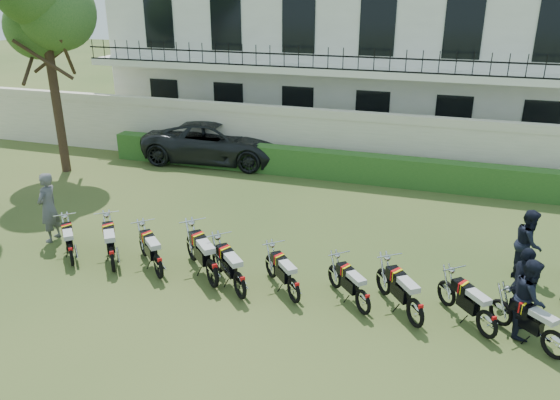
{
  "coord_description": "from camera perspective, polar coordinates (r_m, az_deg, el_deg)",
  "views": [
    {
      "loc": [
        4.53,
        -10.93,
        6.48
      ],
      "look_at": [
        0.26,
        2.27,
        0.99
      ],
      "focal_mm": 35.0,
      "sensor_mm": 36.0,
      "label": 1
    }
  ],
  "objects": [
    {
      "name": "hedge",
      "position": [
        19.41,
        6.6,
        3.53
      ],
      "size": [
        18.0,
        0.6,
        1.0
      ],
      "primitive_type": "cube",
      "color": "#204E1C",
      "rests_on": "ground"
    },
    {
      "name": "inspector",
      "position": [
        15.78,
        -23.05,
        -0.7
      ],
      "size": [
        0.51,
        0.73,
        1.91
      ],
      "primitive_type": "imported",
      "rotation": [
        0.0,
        0.0,
        -1.49
      ],
      "color": "slate",
      "rests_on": "ground"
    },
    {
      "name": "building",
      "position": [
        25.45,
        7.86,
        15.18
      ],
      "size": [
        20.4,
        9.6,
        7.4
      ],
      "color": "white",
      "rests_on": "ground"
    },
    {
      "name": "perimeter_wall",
      "position": [
        20.17,
        4.35,
        6.29
      ],
      "size": [
        30.0,
        0.35,
        2.3
      ],
      "color": "#EFDFC9",
      "rests_on": "ground"
    },
    {
      "name": "motorcycle_5",
      "position": [
        11.9,
        1.46,
        -8.86
      ],
      "size": [
        1.27,
        1.37,
        0.97
      ],
      "rotation": [
        0.0,
        0.0,
        0.74
      ],
      "color": "black",
      "rests_on": "ground"
    },
    {
      "name": "officer_1",
      "position": [
        11.8,
        24.57,
        -9.27
      ],
      "size": [
        0.68,
        0.84,
        1.63
      ],
      "primitive_type": "imported",
      "rotation": [
        0.0,
        0.0,
        1.48
      ],
      "color": "black",
      "rests_on": "ground"
    },
    {
      "name": "motorcycle_8",
      "position": [
        11.55,
        20.89,
        -11.45
      ],
      "size": [
        1.23,
        1.45,
        0.99
      ],
      "rotation": [
        0.0,
        0.0,
        0.7
      ],
      "color": "black",
      "rests_on": "ground"
    },
    {
      "name": "officer_4",
      "position": [
        14.11,
        24.52,
        -4.1
      ],
      "size": [
        0.75,
        0.9,
        1.65
      ],
      "primitive_type": "imported",
      "rotation": [
        0.0,
        0.0,
        1.4
      ],
      "color": "black",
      "rests_on": "ground"
    },
    {
      "name": "ground",
      "position": [
        13.49,
        -4.05,
        -7.16
      ],
      "size": [
        100.0,
        100.0,
        0.0
      ],
      "primitive_type": "plane",
      "color": "#2C461C",
      "rests_on": "ground"
    },
    {
      "name": "officer_2",
      "position": [
        12.07,
        24.01,
        -8.28
      ],
      "size": [
        0.7,
        1.08,
        1.7
      ],
      "primitive_type": "imported",
      "rotation": [
        0.0,
        0.0,
        1.89
      ],
      "color": "black",
      "rests_on": "ground"
    },
    {
      "name": "suv",
      "position": [
        21.45,
        -6.55,
        6.08
      ],
      "size": [
        5.83,
        3.03,
        1.57
      ],
      "primitive_type": "imported",
      "rotation": [
        0.0,
        0.0,
        1.65
      ],
      "color": "black",
      "rests_on": "ground"
    },
    {
      "name": "motorcycle_6",
      "position": [
        11.65,
        8.7,
        -9.94
      ],
      "size": [
        1.23,
        1.34,
        0.94
      ],
      "rotation": [
        0.0,
        0.0,
        0.74
      ],
      "color": "black",
      "rests_on": "ground"
    },
    {
      "name": "motorcycle_4",
      "position": [
        12.04,
        -4.24,
        -8.27
      ],
      "size": [
        1.45,
        1.46,
        1.07
      ],
      "rotation": [
        0.0,
        0.0,
        0.78
      ],
      "color": "black",
      "rests_on": "ground"
    },
    {
      "name": "motorcycle_2",
      "position": [
        13.11,
        -12.63,
        -6.22
      ],
      "size": [
        1.43,
        1.38,
        1.03
      ],
      "rotation": [
        0.0,
        0.0,
        0.81
      ],
      "color": "black",
      "rests_on": "ground"
    },
    {
      "name": "motorcycle_1",
      "position": [
        13.68,
        -17.18,
        -5.38
      ],
      "size": [
        1.26,
        1.62,
        1.07
      ],
      "rotation": [
        0.0,
        0.0,
        0.65
      ],
      "color": "black",
      "rests_on": "ground"
    },
    {
      "name": "motorcycle_9",
      "position": [
        11.47,
        26.88,
        -12.78
      ],
      "size": [
        1.36,
        1.28,
        0.97
      ],
      "rotation": [
        0.0,
        0.0,
        0.82
      ],
      "color": "black",
      "rests_on": "ground"
    },
    {
      "name": "tree_west_near",
      "position": [
        20.88,
        -23.58,
        18.32
      ],
      "size": [
        3.4,
        3.2,
        7.9
      ],
      "color": "#473323",
      "rests_on": "ground"
    },
    {
      "name": "motorcycle_3",
      "position": [
        12.51,
        -7.12,
        -6.95
      ],
      "size": [
        1.57,
        1.6,
        1.16
      ],
      "rotation": [
        0.0,
        0.0,
        0.78
      ],
      "color": "black",
      "rests_on": "ground"
    },
    {
      "name": "motorcycle_0",
      "position": [
        14.31,
        -21.05,
        -4.91
      ],
      "size": [
        1.23,
        1.38,
        0.96
      ],
      "rotation": [
        0.0,
        0.0,
        0.72
      ],
      "color": "black",
      "rests_on": "ground"
    },
    {
      "name": "motorcycle_7",
      "position": [
        11.44,
        14.01,
        -10.75
      ],
      "size": [
        1.21,
        1.61,
        1.05
      ],
      "rotation": [
        0.0,
        0.0,
        0.63
      ],
      "color": "black",
      "rests_on": "ground"
    }
  ]
}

